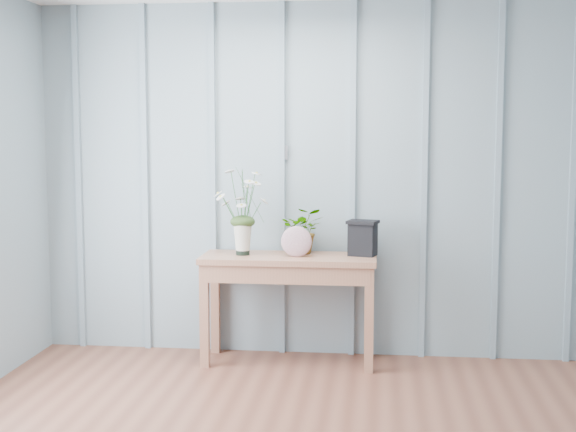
# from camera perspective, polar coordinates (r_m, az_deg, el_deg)

# --- Properties ---
(room_shell) EXTENTS (4.00, 4.50, 2.50)m
(room_shell) POSITION_cam_1_polar(r_m,az_deg,el_deg) (4.36, 0.76, 11.05)
(room_shell) COLOR #879BA4
(room_shell) RESTS_ON ground
(sideboard) EXTENTS (1.20, 0.45, 0.75)m
(sideboard) POSITION_cam_1_polar(r_m,az_deg,el_deg) (5.53, 0.06, -4.01)
(sideboard) COLOR #9B644A
(sideboard) RESTS_ON ground
(daisy_vase) EXTENTS (0.42, 0.32, 0.60)m
(daisy_vase) POSITION_cam_1_polar(r_m,az_deg,el_deg) (5.51, -3.26, 1.08)
(daisy_vase) COLOR black
(daisy_vase) RESTS_ON sideboard
(spider_plant) EXTENTS (0.30, 0.26, 0.33)m
(spider_plant) POSITION_cam_1_polar(r_m,az_deg,el_deg) (5.59, 1.09, -1.02)
(spider_plant) COLOR #243C17
(spider_plant) RESTS_ON sideboard
(felt_disc_vessel) EXTENTS (0.21, 0.07, 0.21)m
(felt_disc_vessel) POSITION_cam_1_polar(r_m,az_deg,el_deg) (5.44, 0.60, -1.83)
(felt_disc_vessel) COLOR #854160
(felt_disc_vessel) RESTS_ON sideboard
(carved_box) EXTENTS (0.23, 0.20, 0.24)m
(carved_box) POSITION_cam_1_polar(r_m,az_deg,el_deg) (5.52, 5.33, -1.54)
(carved_box) COLOR black
(carved_box) RESTS_ON sideboard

